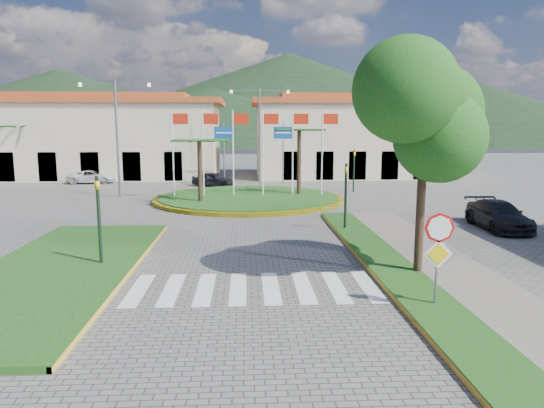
{
  "coord_description": "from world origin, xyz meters",
  "views": [
    {
      "loc": [
        -0.12,
        -10.17,
        4.84
      ],
      "look_at": [
        0.84,
        8.0,
        1.96
      ],
      "focal_mm": 32.0,
      "sensor_mm": 36.0,
      "label": 1
    }
  ],
  "objects_px": {
    "car_dark_a": "(213,179)",
    "car_dark_b": "(297,174)",
    "car_side_right": "(498,215)",
    "stop_sign": "(438,245)",
    "white_van": "(92,177)",
    "deciduous_tree": "(425,117)",
    "roundabout_island": "(249,198)"
  },
  "relations": [
    {
      "from": "white_van",
      "to": "car_dark_b",
      "type": "bearing_deg",
      "value": -92.68
    },
    {
      "from": "stop_sign",
      "to": "car_dark_b",
      "type": "height_order",
      "value": "stop_sign"
    },
    {
      "from": "car_dark_a",
      "to": "car_side_right",
      "type": "bearing_deg",
      "value": -118.66
    },
    {
      "from": "deciduous_tree",
      "to": "white_van",
      "type": "relative_size",
      "value": 1.7
    },
    {
      "from": "stop_sign",
      "to": "car_side_right",
      "type": "bearing_deg",
      "value": 55.26
    },
    {
      "from": "roundabout_island",
      "to": "white_van",
      "type": "distance_m",
      "value": 17.47
    },
    {
      "from": "roundabout_island",
      "to": "white_van",
      "type": "height_order",
      "value": "roundabout_island"
    },
    {
      "from": "car_dark_a",
      "to": "car_dark_b",
      "type": "xyz_separation_m",
      "value": [
        7.46,
        4.95,
        -0.07
      ]
    },
    {
      "from": "stop_sign",
      "to": "deciduous_tree",
      "type": "distance_m",
      "value": 4.59
    },
    {
      "from": "stop_sign",
      "to": "car_dark_b",
      "type": "bearing_deg",
      "value": 90.54
    },
    {
      "from": "car_side_right",
      "to": "car_dark_a",
      "type": "bearing_deg",
      "value": 132.32
    },
    {
      "from": "white_van",
      "to": "stop_sign",
      "type": "bearing_deg",
      "value": -158.21
    },
    {
      "from": "car_dark_b",
      "to": "car_dark_a",
      "type": "bearing_deg",
      "value": 146.91
    },
    {
      "from": "stop_sign",
      "to": "white_van",
      "type": "xyz_separation_m",
      "value": [
        -18.57,
        30.9,
        -1.23
      ]
    },
    {
      "from": "deciduous_tree",
      "to": "car_dark_b",
      "type": "distance_m",
      "value": 30.32
    },
    {
      "from": "deciduous_tree",
      "to": "car_dark_b",
      "type": "xyz_separation_m",
      "value": [
        -0.91,
        29.95,
        -4.65
      ]
    },
    {
      "from": "roundabout_island",
      "to": "deciduous_tree",
      "type": "height_order",
      "value": "deciduous_tree"
    },
    {
      "from": "white_van",
      "to": "car_dark_a",
      "type": "xyz_separation_m",
      "value": [
        10.8,
        -2.86,
        0.04
      ]
    },
    {
      "from": "car_dark_a",
      "to": "car_side_right",
      "type": "distance_m",
      "value": 23.19
    },
    {
      "from": "car_dark_a",
      "to": "car_dark_b",
      "type": "distance_m",
      "value": 8.95
    },
    {
      "from": "deciduous_tree",
      "to": "white_van",
      "type": "bearing_deg",
      "value": 124.53
    },
    {
      "from": "deciduous_tree",
      "to": "car_dark_a",
      "type": "height_order",
      "value": "deciduous_tree"
    },
    {
      "from": "roundabout_island",
      "to": "white_van",
      "type": "relative_size",
      "value": 3.17
    },
    {
      "from": "roundabout_island",
      "to": "car_dark_a",
      "type": "distance_m",
      "value": 8.51
    },
    {
      "from": "car_dark_a",
      "to": "roundabout_island",
      "type": "bearing_deg",
      "value": -138.76
    },
    {
      "from": "stop_sign",
      "to": "car_dark_a",
      "type": "bearing_deg",
      "value": 105.49
    },
    {
      "from": "deciduous_tree",
      "to": "white_van",
      "type": "distance_m",
      "value": 34.13
    },
    {
      "from": "car_dark_b",
      "to": "roundabout_island",
      "type": "bearing_deg",
      "value": -176.14
    },
    {
      "from": "car_dark_a",
      "to": "car_dark_b",
      "type": "bearing_deg",
      "value": -34.98
    },
    {
      "from": "white_van",
      "to": "car_side_right",
      "type": "relative_size",
      "value": 0.88
    },
    {
      "from": "deciduous_tree",
      "to": "car_dark_b",
      "type": "relative_size",
      "value": 2.13
    },
    {
      "from": "car_side_right",
      "to": "deciduous_tree",
      "type": "bearing_deg",
      "value": -129.64
    }
  ]
}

